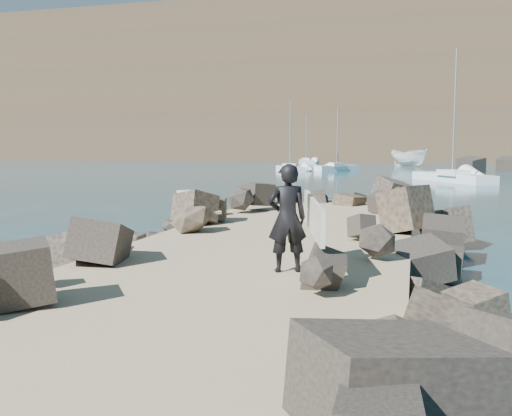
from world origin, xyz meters
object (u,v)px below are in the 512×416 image
object	(u,v)px
surfboard_resting	(198,206)
surfer_with_board	(291,218)
sailboat_c	(452,177)
boat_imported	(409,158)

from	to	relation	value
surfboard_resting	surfer_with_board	distance (m)	7.15
surfer_with_board	sailboat_c	bearing A→B (deg)	82.72
surfboard_resting	surfer_with_board	world-z (taller)	surfer_with_board
boat_imported	surfer_with_board	bearing A→B (deg)	-135.84
surfboard_resting	boat_imported	xyz separation A→B (m)	(5.24, 66.98, 0.23)
surfboard_resting	sailboat_c	distance (m)	33.50
boat_imported	sailboat_c	bearing A→B (deg)	-128.89
boat_imported	sailboat_c	size ratio (longest dim) A/B	0.62
surfboard_resting	surfer_with_board	xyz separation A→B (m)	(3.99, -5.92, 0.49)
surfboard_resting	sailboat_c	world-z (taller)	sailboat_c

